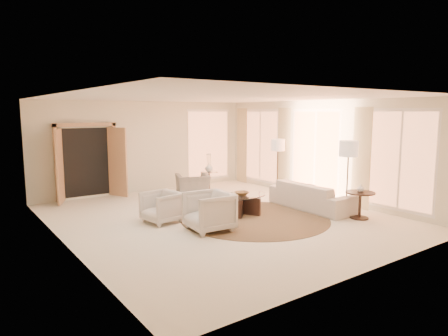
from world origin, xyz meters
TOP-DOWN VIEW (x-y plane):
  - room at (0.00, 0.00)m, footprint 7.04×8.04m
  - windows_right at (3.45, 0.10)m, footprint 0.10×6.40m
  - window_back_corner at (2.30, 3.95)m, footprint 1.70×0.10m
  - curtains_right at (3.40, 1.00)m, footprint 0.06×5.20m
  - french_doors at (-1.90, 3.82)m, footprint 1.95×0.66m
  - area_rug at (0.59, -0.57)m, footprint 4.13×4.13m
  - sofa at (2.41, -0.67)m, footprint 0.99×2.36m
  - armchair_left at (-1.32, 0.41)m, footprint 0.80×0.84m
  - armchair_right at (-0.79, -0.73)m, footprint 0.91×0.96m
  - accent_chair at (0.83, 2.62)m, footprint 1.10×0.91m
  - coffee_table at (0.60, -0.06)m, footprint 1.47×1.47m
  - end_table at (2.59, -1.99)m, footprint 0.67×0.67m
  - side_table at (1.51, 2.76)m, footprint 0.54×0.54m
  - floor_lamp_near at (2.90, 1.14)m, footprint 0.41×0.41m
  - floor_lamp_far at (2.57, -1.62)m, footprint 0.44×0.44m
  - bowl at (0.60, -0.06)m, footprint 0.41×0.41m
  - end_vase at (2.59, -1.99)m, footprint 0.22×0.22m
  - side_vase at (1.51, 2.76)m, footprint 0.30×0.30m

SIDE VIEW (x-z plane):
  - area_rug at x=0.59m, z-range 0.00..0.01m
  - coffee_table at x=0.60m, z-range 0.06..0.54m
  - sofa at x=2.41m, z-range 0.00..0.68m
  - side_table at x=1.51m, z-range 0.07..0.69m
  - armchair_left at x=-1.32m, z-range 0.00..0.77m
  - accent_chair at x=0.83m, z-range 0.00..0.83m
  - end_table at x=2.59m, z-range 0.12..0.75m
  - armchair_right at x=-0.79m, z-range 0.00..0.90m
  - bowl at x=0.60m, z-range 0.47..0.55m
  - end_vase at x=2.59m, z-range 0.63..0.81m
  - side_vase at x=1.51m, z-range 0.62..0.89m
  - french_doors at x=-1.90m, z-range -0.01..2.15m
  - curtains_right at x=3.40m, z-range 0.00..2.60m
  - windows_right at x=3.45m, z-range 0.15..2.55m
  - window_back_corner at x=2.30m, z-range 0.15..2.55m
  - room at x=0.00m, z-range -0.02..2.81m
  - floor_lamp_near at x=2.90m, z-range 0.59..2.26m
  - floor_lamp_far at x=2.57m, z-range 0.63..2.43m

